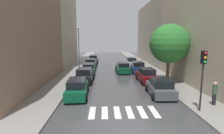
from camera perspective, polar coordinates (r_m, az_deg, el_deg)
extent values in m
cube|color=#3C3C3E|center=(33.77, -0.20, 0.09)|extent=(28.00, 72.00, 0.04)
cube|color=gray|center=(34.12, -11.18, 0.18)|extent=(3.00, 72.00, 0.15)
cube|color=gray|center=(34.63, 10.61, 0.32)|extent=(3.00, 72.00, 0.15)
cube|color=silver|center=(13.15, -6.42, -14.46)|extent=(0.45, 2.20, 0.01)
cube|color=silver|center=(13.12, -2.37, -14.46)|extent=(0.45, 2.20, 0.01)
cube|color=silver|center=(13.15, 1.69, -14.40)|extent=(0.45, 2.20, 0.01)
cube|color=silver|center=(13.24, 5.70, -14.27)|extent=(0.45, 2.20, 0.01)
cube|color=silver|center=(13.39, 9.63, -14.08)|extent=(0.45, 2.20, 0.01)
cube|color=silver|center=(13.60, 13.45, -13.83)|extent=(0.45, 2.20, 0.01)
cube|color=#8C6B56|center=(21.48, -29.77, 10.61)|extent=(6.00, 16.97, 12.52)
cube|color=#B2A38C|center=(38.08, -18.24, 19.56)|extent=(6.00, 15.93, 24.93)
cube|color=#9E9384|center=(41.17, 15.18, 10.37)|extent=(6.00, 19.94, 12.82)
cube|color=#0C4C2D|center=(16.72, -11.17, -7.29)|extent=(1.97, 4.78, 0.81)
cube|color=black|center=(16.31, -11.33, -5.04)|extent=(1.66, 2.66, 0.66)
cylinder|color=black|center=(18.38, -13.38, -6.71)|extent=(0.25, 0.65, 0.64)
cylinder|color=black|center=(18.21, -7.88, -6.70)|extent=(0.25, 0.65, 0.64)
cylinder|color=black|center=(15.45, -15.01, -9.82)|extent=(0.25, 0.65, 0.64)
cylinder|color=black|center=(15.25, -8.42, -9.86)|extent=(0.25, 0.65, 0.64)
cube|color=black|center=(21.89, -8.84, -3.27)|extent=(1.97, 4.28, 0.86)
cube|color=black|center=(21.54, -8.97, -1.36)|extent=(1.70, 2.37, 0.70)
cylinder|color=black|center=(23.44, -10.64, -3.22)|extent=(0.24, 0.65, 0.64)
cylinder|color=black|center=(23.21, -6.08, -3.23)|extent=(0.24, 0.65, 0.64)
cylinder|color=black|center=(20.76, -11.90, -4.85)|extent=(0.24, 0.65, 0.64)
cylinder|color=black|center=(20.50, -6.74, -4.89)|extent=(0.24, 0.65, 0.64)
cube|color=#0C4C2D|center=(27.09, -7.57, -0.95)|extent=(2.01, 4.77, 0.79)
cube|color=black|center=(26.75, -7.63, 0.47)|extent=(1.71, 2.64, 0.64)
cylinder|color=black|center=(28.72, -9.24, -0.93)|extent=(0.24, 0.65, 0.64)
cylinder|color=black|center=(28.63, -5.58, -0.88)|extent=(0.24, 0.65, 0.64)
cylinder|color=black|center=(25.68, -9.77, -2.12)|extent=(0.24, 0.65, 0.64)
cylinder|color=black|center=(25.58, -5.68, -2.08)|extent=(0.24, 0.65, 0.64)
cube|color=#474C51|center=(33.21, -6.92, 0.90)|extent=(1.97, 4.48, 0.78)
cube|color=black|center=(32.89, -6.97, 2.07)|extent=(1.72, 2.47, 0.64)
cylinder|color=black|center=(34.79, -8.30, 0.83)|extent=(0.22, 0.64, 0.64)
cylinder|color=black|center=(34.63, -5.12, 0.85)|extent=(0.22, 0.64, 0.64)
cylinder|color=black|center=(31.89, -8.86, 0.07)|extent=(0.22, 0.64, 0.64)
cylinder|color=black|center=(31.72, -5.38, 0.09)|extent=(0.22, 0.64, 0.64)
cube|color=#474C51|center=(39.08, -6.01, 2.21)|extent=(1.77, 4.77, 0.88)
cube|color=black|center=(38.75, -6.05, 3.33)|extent=(1.55, 2.63, 0.72)
cylinder|color=black|center=(40.73, -7.09, 2.05)|extent=(0.22, 0.64, 0.64)
cylinder|color=black|center=(40.62, -4.63, 2.07)|extent=(0.22, 0.64, 0.64)
cylinder|color=black|center=(37.62, -7.48, 1.46)|extent=(0.22, 0.64, 0.64)
cylinder|color=black|center=(37.51, -4.82, 1.48)|extent=(0.22, 0.64, 0.64)
cube|color=#474C51|center=(17.14, 15.31, -7.07)|extent=(2.06, 4.10, 0.79)
cube|color=black|center=(16.77, 15.60, -4.90)|extent=(1.77, 2.27, 0.65)
cylinder|color=black|center=(18.22, 11.20, -6.78)|extent=(0.24, 0.65, 0.64)
cylinder|color=black|center=(18.71, 17.02, -6.59)|extent=(0.24, 0.65, 0.64)
cylinder|color=black|center=(15.74, 13.19, -9.40)|extent=(0.24, 0.65, 0.64)
cylinder|color=black|center=(16.30, 19.86, -9.06)|extent=(0.24, 0.65, 0.64)
cube|color=maroon|center=(22.12, 11.05, -3.22)|extent=(1.90, 4.21, 0.85)
cube|color=black|center=(21.78, 11.26, -1.34)|extent=(1.63, 2.34, 0.70)
cylinder|color=black|center=(23.27, 8.04, -3.24)|extent=(0.24, 0.65, 0.64)
cylinder|color=black|center=(23.71, 12.21, -3.13)|extent=(0.24, 0.65, 0.64)
cylinder|color=black|center=(20.67, 9.66, -4.84)|extent=(0.24, 0.65, 0.64)
cylinder|color=black|center=(21.16, 14.32, -4.67)|extent=(0.24, 0.65, 0.64)
cube|color=navy|center=(28.08, 8.31, -0.54)|extent=(1.99, 4.16, 0.86)
cube|color=black|center=(27.76, 8.41, 0.97)|extent=(1.71, 2.31, 0.70)
cylinder|color=black|center=(29.32, 6.11, -0.66)|extent=(0.24, 0.65, 0.64)
cylinder|color=black|center=(29.59, 9.67, -0.64)|extent=(0.24, 0.65, 0.64)
cylinder|color=black|center=(26.68, 6.77, -1.63)|extent=(0.24, 0.65, 0.64)
cylinder|color=black|center=(26.98, 10.68, -1.61)|extent=(0.24, 0.65, 0.64)
cube|color=#B2B7BF|center=(34.53, 6.16, 1.28)|extent=(1.84, 4.63, 0.85)
cube|color=black|center=(34.21, 6.24, 2.51)|extent=(1.61, 2.55, 0.69)
cylinder|color=black|center=(35.93, 4.35, 1.16)|extent=(0.22, 0.64, 0.64)
cylinder|color=black|center=(36.21, 7.19, 1.17)|extent=(0.22, 0.64, 0.64)
cylinder|color=black|center=(32.94, 5.02, 0.43)|extent=(0.22, 0.64, 0.64)
cylinder|color=black|center=(33.24, 8.10, 0.45)|extent=(0.22, 0.64, 0.64)
cube|color=#0C4C2D|center=(27.83, 3.45, -0.61)|extent=(2.01, 4.55, 0.80)
cube|color=black|center=(27.50, 3.53, 0.80)|extent=(1.71, 2.52, 0.65)
cylinder|color=black|center=(29.21, 1.25, -0.64)|extent=(0.24, 0.65, 0.64)
cylinder|color=black|center=(29.45, 4.83, -0.59)|extent=(0.24, 0.65, 0.64)
cylinder|color=black|center=(26.31, 1.90, -1.72)|extent=(0.24, 0.65, 0.64)
cylinder|color=black|center=(26.58, 5.87, -1.66)|extent=(0.24, 0.65, 0.64)
cylinder|color=black|center=(16.03, 30.12, -9.07)|extent=(0.28, 0.28, 0.87)
cylinder|color=#38513D|center=(15.82, 30.35, -6.38)|extent=(0.36, 0.36, 0.69)
sphere|color=tan|center=(15.71, 30.49, -4.68)|extent=(0.27, 0.27, 0.27)
cylinder|color=#513823|center=(21.89, 17.60, -1.29)|extent=(0.36, 0.36, 2.64)
sphere|color=#2B722E|center=(21.57, 18.02, 7.21)|extent=(4.52, 4.52, 4.52)
cylinder|color=black|center=(13.94, 26.95, -6.01)|extent=(0.12, 0.12, 3.40)
cube|color=black|center=(13.58, 27.60, 2.80)|extent=(0.30, 0.30, 0.90)
sphere|color=red|center=(13.40, 28.07, 3.98)|extent=(0.18, 0.18, 0.18)
sphere|color=#F2A519|center=(13.43, 27.98, 2.71)|extent=(0.18, 0.18, 0.18)
sphere|color=green|center=(13.46, 27.88, 1.44)|extent=(0.18, 0.18, 0.18)
cylinder|color=#595B60|center=(29.86, -10.65, 5.59)|extent=(0.16, 0.16, 6.73)
ellipsoid|color=beige|center=(29.87, -10.85, 12.33)|extent=(0.60, 0.28, 0.24)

